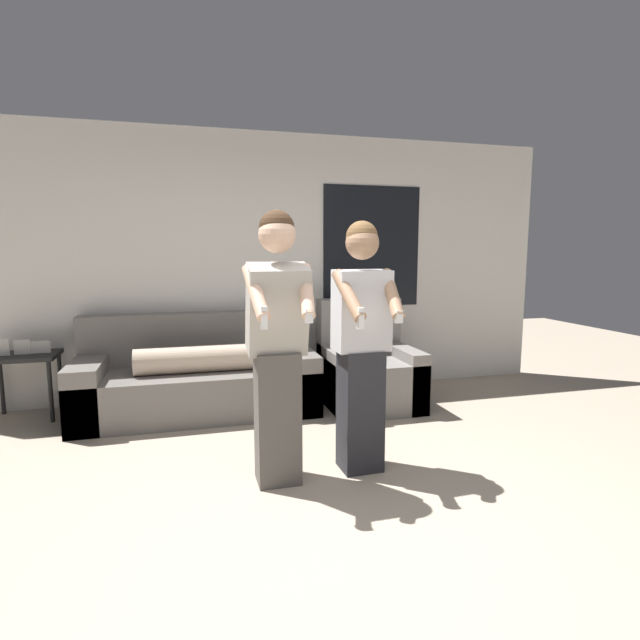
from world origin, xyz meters
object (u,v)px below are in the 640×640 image
object	(u,v)px
person_left	(277,345)
person_right	(361,344)
couch	(198,379)
side_table	(23,363)
armchair	(368,372)

from	to	relation	value
person_left	person_right	distance (m)	0.59
couch	side_table	xyz separation A→B (m)	(-1.51, 0.20, 0.20)
couch	armchair	size ratio (longest dim) A/B	2.11
couch	person_left	world-z (taller)	person_left
armchair	side_table	xyz separation A→B (m)	(-3.13, 0.43, 0.18)
side_table	person_right	distance (m)	3.15
person_left	person_right	world-z (taller)	person_left
couch	person_left	xyz separation A→B (m)	(0.46, -1.65, 0.61)
person_left	couch	bearing A→B (deg)	105.60
armchair	person_right	size ratio (longest dim) A/B	0.60
side_table	couch	bearing A→B (deg)	-7.66
armchair	couch	bearing A→B (deg)	172.15
armchair	person_left	world-z (taller)	person_left
armchair	person_left	bearing A→B (deg)	-128.94
couch	armchair	world-z (taller)	armchair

